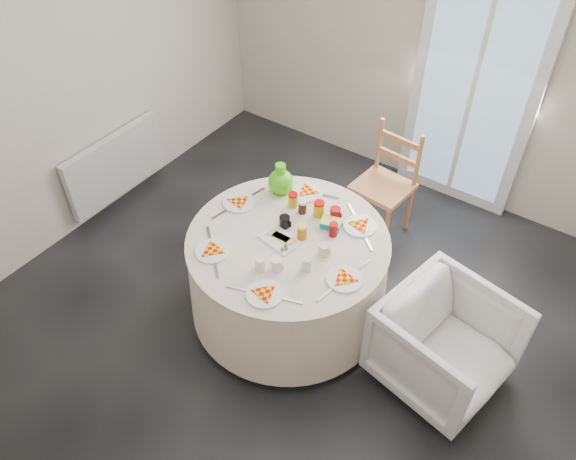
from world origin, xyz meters
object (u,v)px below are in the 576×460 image
Objects in this scene: radiator at (116,165)px; armchair at (447,340)px; table at (288,275)px; green_pitcher at (281,175)px; wooden_chair at (383,185)px.

radiator is 3.03m from armchair.
table is 5.89× the size of green_pitcher.
radiator is at bearing 176.17° from green_pitcher.
armchair is at bearing -1.65° from radiator.
radiator is 4.33× the size of green_pitcher.
table reaches higher than radiator.
armchair is at bearing -40.14° from wooden_chair.
table is at bearing -5.79° from radiator.
armchair reaches higher than table.
wooden_chair reaches higher than table.
wooden_chair is at bearing 25.10° from radiator.
radiator is 1.92m from table.
armchair is (1.12, 0.11, 0.02)m from table.
wooden_chair is at bearing 50.93° from green_pitcher.
green_pitcher is at bearing -113.07° from wooden_chair.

